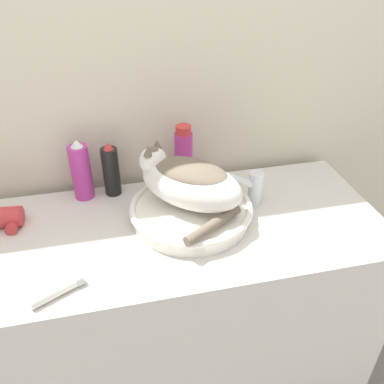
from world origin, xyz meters
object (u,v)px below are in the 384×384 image
(faucet, at_px, (252,187))
(shampoo_bottle_tall, at_px, (184,157))
(spray_bottle_trigger, at_px, (81,171))
(cat, at_px, (188,181))
(hairspray_can_black, at_px, (111,170))
(cream_tube, at_px, (57,290))

(faucet, xyz_separation_m, shampoo_bottle_tall, (-0.18, 0.16, 0.04))
(spray_bottle_trigger, bearing_deg, faucet, -17.92)
(cat, bearing_deg, hairspray_can_black, -0.36)
(hairspray_can_black, distance_m, cream_tube, 0.45)
(shampoo_bottle_tall, bearing_deg, cat, -97.85)
(faucet, distance_m, hairspray_can_black, 0.44)
(spray_bottle_trigger, relative_size, shampoo_bottle_tall, 0.94)
(faucet, bearing_deg, cat, -1.41)
(cat, relative_size, hairspray_can_black, 1.95)
(cat, relative_size, faucet, 2.58)
(cat, distance_m, cream_tube, 0.44)
(shampoo_bottle_tall, bearing_deg, spray_bottle_trigger, -180.00)
(faucet, xyz_separation_m, cream_tube, (-0.57, -0.25, -0.05))
(spray_bottle_trigger, bearing_deg, cream_tube, -99.13)
(hairspray_can_black, xyz_separation_m, cream_tube, (-0.16, -0.41, -0.07))
(cat, distance_m, hairspray_can_black, 0.29)
(shampoo_bottle_tall, bearing_deg, faucet, -42.40)
(shampoo_bottle_tall, bearing_deg, hairspray_can_black, 180.00)
(hairspray_can_black, xyz_separation_m, shampoo_bottle_tall, (0.23, -0.00, 0.02))
(hairspray_can_black, bearing_deg, cream_tube, -110.86)
(faucet, relative_size, hairspray_can_black, 0.76)
(spray_bottle_trigger, relative_size, cream_tube, 1.53)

